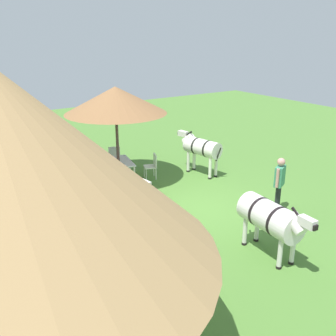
{
  "coord_description": "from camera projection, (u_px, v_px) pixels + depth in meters",
  "views": [
    {
      "loc": [
        -8.66,
        6.83,
        5.11
      ],
      "look_at": [
        1.18,
        0.36,
        1.0
      ],
      "focal_mm": 42.31,
      "sensor_mm": 36.0,
      "label": 1
    }
  ],
  "objects": [
    {
      "name": "patio_chair_east_end",
      "position": [
        152.0,
        165.0,
        14.29
      ],
      "size": [
        0.56,
        0.54,
        0.9
      ],
      "rotation": [
        0.0,
        0.0,
        -0.35
      ],
      "color": "silver",
      "rests_on": "ground_plane"
    },
    {
      "name": "shade_umbrella",
      "position": [
        116.0,
        100.0,
        13.24
      ],
      "size": [
        3.47,
        3.47,
        3.36
      ],
      "color": "brown",
      "rests_on": "ground_plane"
    },
    {
      "name": "patio_chair_near_lawn",
      "position": [
        115.0,
        157.0,
        15.15
      ],
      "size": [
        0.54,
        0.56,
        0.9
      ],
      "rotation": [
        0.0,
        0.0,
        1.22
      ],
      "color": "silver",
      "rests_on": "ground_plane"
    },
    {
      "name": "zebra_toward_hut",
      "position": [
        123.0,
        186.0,
        10.97
      ],
      "size": [
        2.23,
        0.83,
        1.56
      ],
      "rotation": [
        0.0,
        0.0,
        1.68
      ],
      "color": "silver",
      "rests_on": "ground_plane"
    },
    {
      "name": "zebra_nearest_camera",
      "position": [
        271.0,
        218.0,
        9.21
      ],
      "size": [
        2.28,
        0.82,
        1.5
      ],
      "rotation": [
        0.0,
        0.0,
        1.5
      ],
      "color": "silver",
      "rests_on": "ground_plane"
    },
    {
      "name": "guest_behind_table",
      "position": [
        73.0,
        153.0,
        14.2
      ],
      "size": [
        0.48,
        0.41,
        1.58
      ],
      "rotation": [
        0.0,
        0.0,
        2.52
      ],
      "color": "#252323",
      "rests_on": "ground_plane"
    },
    {
      "name": "patio_dining_table",
      "position": [
        118.0,
        163.0,
        13.98
      ],
      "size": [
        1.53,
        1.16,
        0.74
      ],
      "rotation": [
        0.0,
        0.0,
        -0.2
      ],
      "color": "silver",
      "rests_on": "ground_plane"
    },
    {
      "name": "guest_beside_umbrella",
      "position": [
        70.0,
        154.0,
        13.98
      ],
      "size": [
        0.39,
        0.51,
        1.61
      ],
      "rotation": [
        0.0,
        0.0,
        2.09
      ],
      "color": "black",
      "rests_on": "ground_plane"
    },
    {
      "name": "ground_plane",
      "position": [
        199.0,
        207.0,
        12.06
      ],
      "size": [
        36.0,
        36.0,
        0.0
      ],
      "primitive_type": "plane",
      "color": "#4C7A31"
    },
    {
      "name": "standing_watcher",
      "position": [
        279.0,
        180.0,
        11.46
      ],
      "size": [
        0.39,
        0.55,
        1.68
      ],
      "rotation": [
        0.0,
        0.0,
        -1.11
      ],
      "color": "black",
      "rests_on": "ground_plane"
    },
    {
      "name": "patio_chair_near_hut",
      "position": [
        83.0,
        170.0,
        13.77
      ],
      "size": [
        0.56,
        0.55,
        0.9
      ],
      "rotation": [
        0.0,
        0.0,
        -3.5
      ],
      "color": "silver",
      "rests_on": "ground_plane"
    },
    {
      "name": "zebra_by_umbrella",
      "position": [
        201.0,
        148.0,
        14.57
      ],
      "size": [
        2.09,
        0.86,
        1.56
      ],
      "rotation": [
        0.0,
        0.0,
        4.9
      ],
      "color": "silver",
      "rests_on": "ground_plane"
    },
    {
      "name": "patio_chair_west_end",
      "position": [
        124.0,
        179.0,
        12.91
      ],
      "size": [
        0.54,
        0.55,
        0.9
      ],
      "rotation": [
        0.0,
        0.0,
        -1.9
      ],
      "color": "silver",
      "rests_on": "ground_plane"
    }
  ]
}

